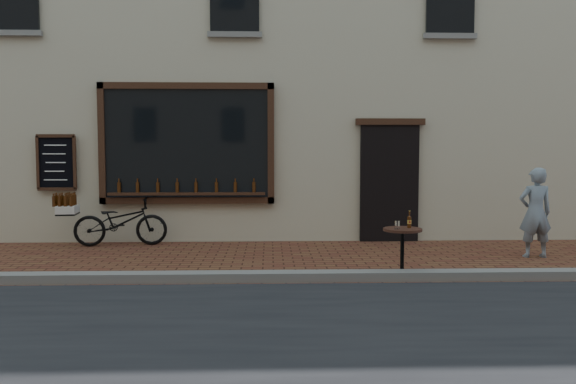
{
  "coord_description": "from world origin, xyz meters",
  "views": [
    {
      "loc": [
        -0.37,
        -7.06,
        1.68
      ],
      "look_at": [
        -0.09,
        1.2,
        1.1
      ],
      "focal_mm": 35.0,
      "sensor_mm": 36.0,
      "label": 1
    }
  ],
  "objects": [
    {
      "name": "pedestrian",
      "position": [
        3.9,
        1.75,
        0.72
      ],
      "size": [
        0.53,
        0.35,
        1.45
      ],
      "primitive_type": "imported",
      "rotation": [
        0.0,
        0.0,
        3.13
      ],
      "color": "gray",
      "rests_on": "ground"
    },
    {
      "name": "ground",
      "position": [
        0.0,
        0.0,
        0.0
      ],
      "size": [
        90.0,
        90.0,
        0.0
      ],
      "primitive_type": "plane",
      "color": "#5C2B1D",
      "rests_on": "ground"
    },
    {
      "name": "shop_building",
      "position": [
        0.0,
        6.5,
        5.0
      ],
      "size": [
        28.0,
        6.2,
        10.0
      ],
      "color": "#B9B092",
      "rests_on": "ground"
    },
    {
      "name": "cargo_bicycle",
      "position": [
        -3.09,
        3.1,
        0.44
      ],
      "size": [
        1.98,
        0.78,
        0.92
      ],
      "rotation": [
        0.0,
        0.0,
        1.7
      ],
      "color": "black",
      "rests_on": "ground"
    },
    {
      "name": "bistro_table",
      "position": [
        1.42,
        0.35,
        0.48
      ],
      "size": [
        0.52,
        0.52,
        0.89
      ],
      "color": "black",
      "rests_on": "ground"
    },
    {
      "name": "kerb",
      "position": [
        0.0,
        0.2,
        0.06
      ],
      "size": [
        90.0,
        0.25,
        0.12
      ],
      "primitive_type": "cube",
      "color": "slate",
      "rests_on": "ground"
    }
  ]
}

